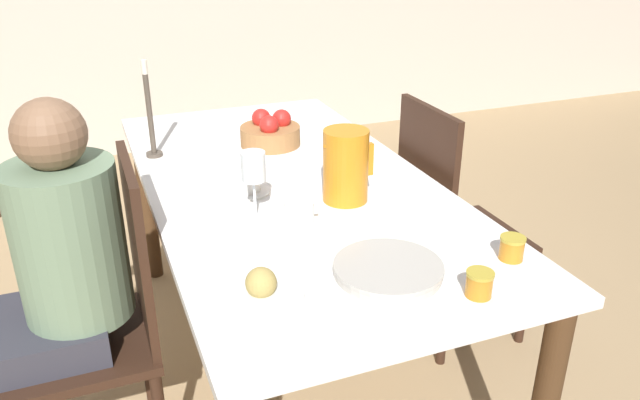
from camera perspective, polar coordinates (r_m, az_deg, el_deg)
ground_plane at (r=2.50m, az=-2.43°, el=-14.77°), size 20.00×20.00×0.00m
dining_table at (r=2.14m, az=-2.75°, el=-0.73°), size 0.92×1.87×0.77m
chair_person_side at (r=1.98m, az=-18.95°, el=-10.05°), size 0.42×0.42×0.97m
chair_opposite at (r=2.46m, az=11.64°, el=-2.03°), size 0.42×0.42×0.97m
person_seated at (r=1.90m, az=-22.60°, el=-5.56°), size 0.39×0.41×1.17m
red_pitcher at (r=1.91m, az=2.37°, el=3.17°), size 0.16×0.14×0.23m
wine_glass_water at (r=1.79m, az=-6.11°, el=2.80°), size 0.07×0.07×0.20m
teacup_near_person at (r=1.79m, az=-1.90°, el=-1.33°), size 0.15×0.15×0.07m
teacup_across at (r=2.01m, az=-6.66°, el=1.51°), size 0.15×0.15×0.07m
serving_tray at (r=1.56m, az=6.25°, el=-6.33°), size 0.27×0.27×0.03m
bread_plate at (r=1.48m, az=-5.39°, el=-8.08°), size 0.20×0.20×0.07m
jam_jar_amber at (r=1.69m, az=17.14°, el=-4.12°), size 0.07×0.07×0.06m
jam_jar_red at (r=1.51m, az=14.36°, el=-7.33°), size 0.07×0.07×0.06m
fruit_bowl at (r=2.43m, az=-4.56°, el=6.19°), size 0.23×0.23×0.13m
candlestick_tall at (r=2.36m, az=-15.25°, el=7.13°), size 0.06×0.06×0.36m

